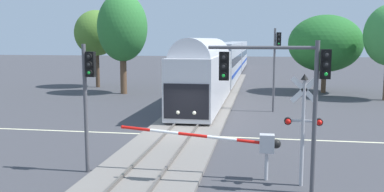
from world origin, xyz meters
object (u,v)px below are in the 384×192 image
(crossing_signal_mast, at_px, (303,119))
(traffic_signal_median, at_px, (88,87))
(commuter_train, at_px, (227,60))
(pine_left_background, at_px, (96,33))
(crossing_gate_near, at_px, (247,143))
(traffic_signal_far_side, at_px, (276,57))
(oak_behind_train, at_px, (122,28))
(oak_far_right, at_px, (325,43))
(traffic_signal_near_right, at_px, (285,80))

(crossing_signal_mast, xyz_separation_m, traffic_signal_median, (-8.35, 0.27, 0.96))
(crossing_signal_mast, bearing_deg, commuter_train, 98.69)
(commuter_train, relative_size, pine_left_background, 7.37)
(pine_left_background, bearing_deg, crossing_gate_near, -58.60)
(crossing_signal_mast, xyz_separation_m, traffic_signal_far_side, (-0.46, 16.12, 1.59))
(crossing_signal_mast, relative_size, pine_left_background, 0.49)
(crossing_signal_mast, bearing_deg, crossing_gate_near, 167.48)
(commuter_train, bearing_deg, oak_behind_train, -122.02)
(commuter_train, distance_m, crossing_gate_near, 38.66)
(commuter_train, distance_m, oak_far_right, 15.11)
(crossing_gate_near, height_order, pine_left_background, pine_left_background)
(oak_behind_train, height_order, pine_left_background, oak_behind_train)
(crossing_gate_near, relative_size, crossing_signal_mast, 1.52)
(commuter_train, xyz_separation_m, oak_far_right, (10.70, -10.43, 2.24))
(traffic_signal_near_right, relative_size, oak_far_right, 0.69)
(commuter_train, xyz_separation_m, traffic_signal_near_right, (5.21, -39.66, 1.30))
(traffic_signal_far_side, bearing_deg, oak_behind_train, 150.30)
(crossing_signal_mast, distance_m, traffic_signal_far_side, 16.20)
(traffic_signal_far_side, xyz_separation_m, oak_behind_train, (-14.54, 8.30, 2.37))
(traffic_signal_near_right, xyz_separation_m, pine_left_background, (-18.99, 30.21, 2.02))
(traffic_signal_far_side, height_order, oak_behind_train, oak_behind_train)
(traffic_signal_far_side, bearing_deg, crossing_signal_mast, -88.36)
(traffic_signal_near_right, relative_size, traffic_signal_far_side, 0.87)
(crossing_signal_mast, height_order, oak_behind_train, oak_behind_train)
(crossing_gate_near, relative_size, pine_left_background, 0.74)
(traffic_signal_median, bearing_deg, crossing_signal_mast, -1.82)
(traffic_signal_far_side, bearing_deg, traffic_signal_median, -116.45)
(oak_far_right, xyz_separation_m, pine_left_background, (-24.49, 0.98, 1.09))
(traffic_signal_near_right, bearing_deg, oak_behind_train, 119.53)
(traffic_signal_median, relative_size, oak_far_right, 0.67)
(traffic_signal_near_right, relative_size, oak_behind_train, 0.54)
(traffic_signal_median, height_order, pine_left_background, pine_left_background)
(commuter_train, height_order, traffic_signal_far_side, traffic_signal_far_side)
(crossing_signal_mast, bearing_deg, traffic_signal_median, 178.18)
(crossing_signal_mast, distance_m, traffic_signal_median, 8.40)
(traffic_signal_far_side, bearing_deg, pine_left_background, 145.34)
(commuter_train, bearing_deg, traffic_signal_median, -93.55)
(traffic_signal_near_right, bearing_deg, commuter_train, 97.48)
(commuter_train, bearing_deg, traffic_signal_near_right, -82.52)
(crossing_gate_near, height_order, traffic_signal_far_side, traffic_signal_far_side)
(traffic_signal_median, distance_m, traffic_signal_far_side, 17.71)
(crossing_signal_mast, xyz_separation_m, oak_far_right, (4.76, 28.46, 2.42))
(crossing_signal_mast, distance_m, pine_left_background, 35.61)
(traffic_signal_near_right, distance_m, pine_left_background, 35.74)
(traffic_signal_median, bearing_deg, crossing_gate_near, 1.69)
(pine_left_background, bearing_deg, traffic_signal_far_side, -34.66)
(traffic_signal_median, bearing_deg, traffic_signal_near_right, -7.72)
(oak_far_right, relative_size, pine_left_background, 0.91)
(commuter_train, distance_m, pine_left_background, 17.04)
(traffic_signal_median, xyz_separation_m, oak_far_right, (13.10, 28.19, 1.47))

